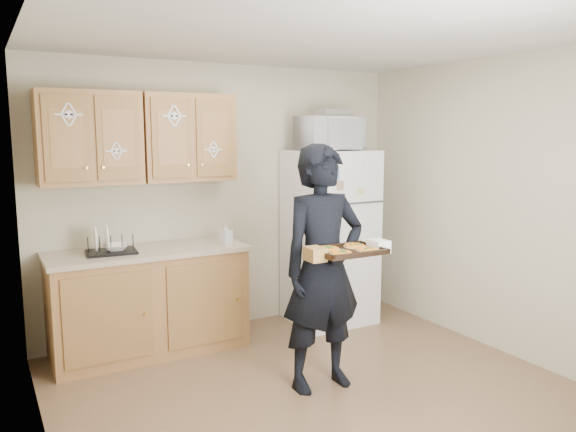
% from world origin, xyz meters
% --- Properties ---
extents(floor, '(3.60, 3.60, 0.00)m').
position_xyz_m(floor, '(0.00, 0.00, 0.00)').
color(floor, brown).
rests_on(floor, ground).
extents(ceiling, '(3.60, 3.60, 0.00)m').
position_xyz_m(ceiling, '(0.00, 0.00, 2.50)').
color(ceiling, silver).
rests_on(ceiling, wall_back).
extents(wall_back, '(3.60, 0.04, 2.50)m').
position_xyz_m(wall_back, '(0.00, 1.80, 1.25)').
color(wall_back, '#BAB297').
rests_on(wall_back, floor).
extents(wall_left, '(0.04, 3.60, 2.50)m').
position_xyz_m(wall_left, '(-1.80, 0.00, 1.25)').
color(wall_left, '#BAB297').
rests_on(wall_left, floor).
extents(wall_right, '(0.04, 3.60, 2.50)m').
position_xyz_m(wall_right, '(1.80, 0.00, 1.25)').
color(wall_right, '#BAB297').
rests_on(wall_right, floor).
extents(refrigerator, '(0.75, 0.70, 1.70)m').
position_xyz_m(refrigerator, '(0.95, 1.43, 0.85)').
color(refrigerator, white).
rests_on(refrigerator, floor).
extents(base_cabinet, '(1.60, 0.60, 0.86)m').
position_xyz_m(base_cabinet, '(-0.85, 1.48, 0.43)').
color(base_cabinet, olive).
rests_on(base_cabinet, floor).
extents(countertop, '(1.64, 0.64, 0.04)m').
position_xyz_m(countertop, '(-0.85, 1.48, 0.88)').
color(countertop, '#BAA78F').
rests_on(countertop, base_cabinet).
extents(upper_cab_left, '(0.80, 0.33, 0.75)m').
position_xyz_m(upper_cab_left, '(-1.25, 1.61, 1.83)').
color(upper_cab_left, olive).
rests_on(upper_cab_left, wall_back).
extents(upper_cab_right, '(0.80, 0.33, 0.75)m').
position_xyz_m(upper_cab_right, '(-0.43, 1.61, 1.83)').
color(upper_cab_right, olive).
rests_on(upper_cab_right, wall_back).
extents(cereal_box, '(0.20, 0.07, 0.32)m').
position_xyz_m(cereal_box, '(1.47, 1.67, 0.16)').
color(cereal_box, gold).
rests_on(cereal_box, floor).
extents(person, '(0.66, 0.44, 1.79)m').
position_xyz_m(person, '(0.08, 0.21, 0.90)').
color(person, black).
rests_on(person, floor).
extents(baking_tray, '(0.46, 0.34, 0.04)m').
position_xyz_m(baking_tray, '(0.09, -0.09, 1.08)').
color(baking_tray, black).
rests_on(baking_tray, person).
extents(pizza_front_left, '(0.15, 0.15, 0.02)m').
position_xyz_m(pizza_front_left, '(-0.02, -0.17, 1.09)').
color(pizza_front_left, orange).
rests_on(pizza_front_left, baking_tray).
extents(pizza_front_right, '(0.15, 0.15, 0.02)m').
position_xyz_m(pizza_front_right, '(0.19, -0.17, 1.09)').
color(pizza_front_right, orange).
rests_on(pizza_front_right, baking_tray).
extents(pizza_back_left, '(0.15, 0.15, 0.02)m').
position_xyz_m(pizza_back_left, '(-0.02, -0.02, 1.09)').
color(pizza_back_left, orange).
rests_on(pizza_back_left, baking_tray).
extents(pizza_back_right, '(0.15, 0.15, 0.02)m').
position_xyz_m(pizza_back_right, '(0.20, -0.02, 1.09)').
color(pizza_back_right, orange).
rests_on(pizza_back_right, baking_tray).
extents(microwave, '(0.59, 0.41, 0.32)m').
position_xyz_m(microwave, '(0.90, 1.38, 1.86)').
color(microwave, white).
rests_on(microwave, refrigerator).
extents(foil_pan, '(0.32, 0.23, 0.07)m').
position_xyz_m(foil_pan, '(0.97, 1.41, 2.05)').
color(foil_pan, silver).
rests_on(foil_pan, microwave).
extents(dish_rack, '(0.42, 0.33, 0.16)m').
position_xyz_m(dish_rack, '(-1.15, 1.47, 0.98)').
color(dish_rack, black).
rests_on(dish_rack, countertop).
extents(bowl, '(0.23, 0.23, 0.05)m').
position_xyz_m(bowl, '(-1.11, 1.47, 0.94)').
color(bowl, white).
rests_on(bowl, dish_rack).
extents(soap_bottle, '(0.11, 0.11, 0.19)m').
position_xyz_m(soap_bottle, '(-0.19, 1.35, 1.00)').
color(soap_bottle, white).
rests_on(soap_bottle, countertop).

